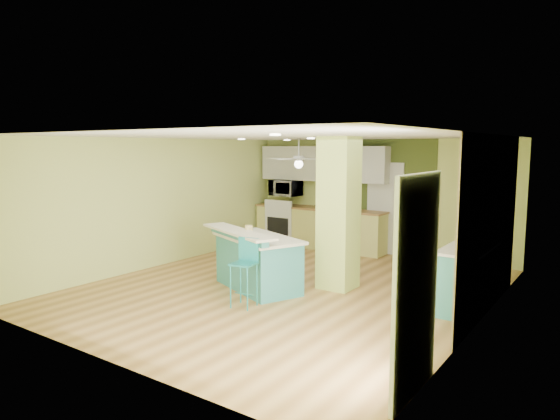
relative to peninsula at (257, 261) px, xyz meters
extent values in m
cube|color=olive|center=(0.41, 0.32, -0.47)|extent=(6.00, 7.00, 0.01)
cube|color=white|center=(0.41, 0.32, 2.04)|extent=(6.00, 7.00, 0.01)
cube|color=#C8D673|center=(0.41, 3.82, 0.78)|extent=(6.00, 0.01, 2.50)
cube|color=#C8D673|center=(0.41, -3.19, 0.78)|extent=(6.00, 0.01, 2.50)
cube|color=#C8D673|center=(-2.59, 0.32, 0.78)|extent=(0.01, 7.00, 2.50)
cube|color=#C8D673|center=(3.42, 0.32, 0.78)|extent=(0.01, 7.00, 2.50)
cube|color=olive|center=(3.40, 0.92, 0.78)|extent=(0.02, 3.40, 2.50)
cube|color=#445421|center=(0.61, 3.81, 0.78)|extent=(2.20, 0.02, 2.50)
cube|color=silver|center=(0.61, 3.78, 0.53)|extent=(0.82, 0.05, 2.00)
cube|color=silver|center=(3.38, -1.98, 0.58)|extent=(0.04, 1.08, 2.10)
cube|color=#BFD864|center=(1.06, 0.82, 0.78)|extent=(0.55, 0.55, 2.50)
cube|color=#CECE6C|center=(-0.89, 3.52, -0.02)|extent=(3.20, 0.60, 0.90)
cube|color=brown|center=(-0.89, 3.52, 0.45)|extent=(3.25, 0.63, 0.04)
cube|color=silver|center=(-1.84, 3.52, -0.02)|extent=(0.76, 0.64, 0.90)
cube|color=black|center=(-1.84, 3.19, -0.05)|extent=(0.59, 0.02, 0.50)
cube|color=silver|center=(-1.84, 3.22, 0.52)|extent=(0.76, 0.06, 0.18)
cube|color=silver|center=(-0.89, 3.64, 1.48)|extent=(3.20, 0.34, 0.80)
imported|color=silver|center=(-1.84, 3.52, 0.88)|extent=(0.70, 0.48, 0.39)
cylinder|color=silver|center=(-0.69, 2.32, 1.83)|extent=(0.03, 0.03, 0.40)
cylinder|color=silver|center=(-0.69, 2.32, 1.63)|extent=(0.24, 0.24, 0.10)
sphere|color=white|center=(-0.69, 2.32, 1.51)|extent=(0.18, 0.18, 0.18)
cylinder|color=white|center=(3.06, 1.07, 1.72)|extent=(0.01, 0.01, 0.62)
sphere|color=white|center=(3.06, 1.07, 1.41)|extent=(0.14, 0.14, 0.14)
cube|color=brown|center=(3.38, 1.12, 1.08)|extent=(0.03, 0.90, 0.70)
cube|color=teal|center=(0.01, 0.02, -0.05)|extent=(1.74, 1.33, 0.83)
cube|color=silver|center=(0.01, 0.02, 0.39)|extent=(1.87, 1.45, 0.05)
cube|color=teal|center=(-0.14, -0.32, 0.47)|extent=(1.67, 0.81, 0.12)
cube|color=silver|center=(-0.14, -0.32, 0.52)|extent=(1.89, 1.10, 0.04)
cylinder|color=teal|center=(0.30, -1.03, -0.15)|extent=(0.02, 0.02, 0.63)
cylinder|color=teal|center=(0.58, -0.99, -0.15)|extent=(0.02, 0.02, 0.63)
cylinder|color=teal|center=(0.26, -0.75, -0.15)|extent=(0.02, 0.02, 0.63)
cylinder|color=teal|center=(0.54, -0.71, -0.15)|extent=(0.02, 0.02, 0.63)
cube|color=teal|center=(0.42, -0.87, 0.18)|extent=(0.38, 0.38, 0.03)
cube|color=teal|center=(0.40, -0.72, 0.37)|extent=(0.33, 0.07, 0.35)
cube|color=teal|center=(3.11, 0.94, -0.03)|extent=(0.56, 1.36, 0.87)
cube|color=white|center=(3.11, 0.94, 0.43)|extent=(0.60, 1.42, 0.04)
imported|color=#332115|center=(-0.79, 3.47, 0.51)|extent=(0.30, 0.30, 0.07)
cylinder|color=gold|center=(-0.07, -0.11, 0.50)|extent=(0.13, 0.13, 0.19)
camera|label=1|loc=(4.92, -6.37, 1.87)|focal=32.00mm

